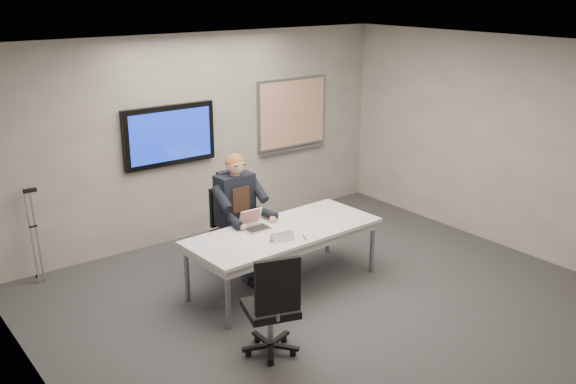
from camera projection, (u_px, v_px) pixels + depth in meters
floor at (344, 313)px, 6.96m from camera, size 6.00×6.00×0.02m
ceiling at (352, 51)px, 6.09m from camera, size 6.00×6.00×0.02m
wall_back at (201, 137)px, 8.80m from camera, size 6.00×0.02×2.80m
wall_left at (51, 265)px, 4.81m from camera, size 0.02×6.00×2.80m
wall_right at (521, 147)px, 8.24m from camera, size 0.02×6.00×2.80m
conference_table at (284, 236)px, 7.41m from camera, size 2.34×1.06×0.71m
tv_display at (170, 135)px, 8.44m from camera, size 1.30×0.09×0.80m
whiteboard at (292, 114)px, 9.62m from camera, size 1.25×0.08×1.10m
office_chair_far at (233, 242)px, 8.04m from camera, size 0.52×0.52×1.02m
office_chair_near at (272, 323)px, 6.09m from camera, size 0.64×0.64×1.08m
seated_person at (244, 227)px, 7.76m from camera, size 0.46×0.79×1.48m
crutch at (34, 233)px, 7.56m from camera, size 0.18×0.41×1.23m
laptop at (254, 224)px, 7.41m from camera, size 0.30×0.28×0.21m
name_tent at (282, 237)px, 7.05m from camera, size 0.26×0.12×0.10m
pen at (305, 237)px, 7.14m from camera, size 0.06×0.14×0.01m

